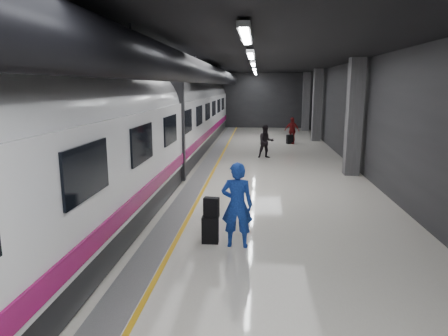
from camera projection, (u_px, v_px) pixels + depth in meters
name	position (u px, v px, depth m)	size (l,w,h in m)	color
ground	(233.00, 184.00, 14.28)	(40.00, 40.00, 0.00)	silver
platform_hall	(227.00, 83.00, 14.52)	(10.02, 40.02, 4.51)	black
train	(142.00, 126.00, 14.13)	(3.05, 38.00, 4.05)	black
traveler_main	(237.00, 205.00, 8.56)	(0.68, 0.45, 1.88)	blue
suitcase_main	(210.00, 230.00, 8.88)	(0.37, 0.23, 0.61)	black
shoulder_bag	(211.00, 207.00, 8.77)	(0.33, 0.18, 0.44)	black
traveler_far_a	(266.00, 142.00, 19.31)	(0.78, 0.61, 1.60)	black
traveler_far_b	(292.00, 131.00, 24.13)	(0.94, 0.39, 1.60)	maroon
suitcase_far	(290.00, 139.00, 24.18)	(0.38, 0.24, 0.55)	black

